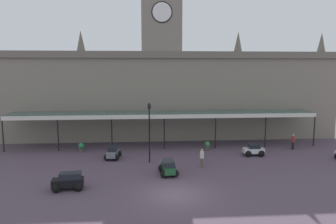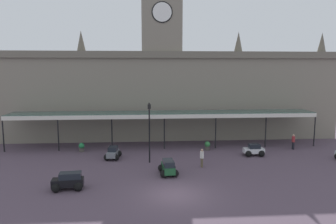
% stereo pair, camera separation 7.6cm
% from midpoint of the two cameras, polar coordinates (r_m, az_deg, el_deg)
% --- Properties ---
extents(ground_plane, '(140.00, 140.00, 0.00)m').
position_cam_midpoint_polar(ground_plane, '(23.00, 1.46, -14.65)').
color(ground_plane, '#51404E').
extents(station_building, '(43.81, 5.74, 19.05)m').
position_cam_midpoint_polar(station_building, '(40.52, -1.16, 4.07)').
color(station_building, gray).
rests_on(station_building, ground).
extents(entrance_canopy, '(34.34, 3.26, 3.91)m').
position_cam_midpoint_polar(entrance_canopy, '(35.74, -0.73, -0.29)').
color(entrance_canopy, '#38564C').
rests_on(entrance_canopy, ground).
extents(car_white_sedan, '(2.07, 1.55, 1.19)m').
position_cam_midpoint_polar(car_white_sedan, '(33.61, 15.23, -6.74)').
color(car_white_sedan, silver).
rests_on(car_white_sedan, ground).
extents(car_grey_sedan, '(1.66, 2.13, 1.19)m').
position_cam_midpoint_polar(car_grey_sedan, '(31.87, -9.80, -7.38)').
color(car_grey_sedan, slate).
rests_on(car_grey_sedan, ground).
extents(car_green_estate, '(1.65, 2.31, 1.27)m').
position_cam_midpoint_polar(car_green_estate, '(26.85, 0.10, -10.02)').
color(car_green_estate, '#1E512D').
rests_on(car_green_estate, ground).
extents(car_black_estate, '(2.33, 1.68, 1.27)m').
position_cam_midpoint_polar(car_black_estate, '(24.82, -17.39, -11.91)').
color(car_black_estate, black).
rests_on(car_black_estate, ground).
extents(pedestrian_crossing_forecourt, '(0.34, 0.39, 1.67)m').
position_cam_midpoint_polar(pedestrian_crossing_forecourt, '(37.46, 21.66, -4.90)').
color(pedestrian_crossing_forecourt, black).
rests_on(pedestrian_crossing_forecourt, ground).
extents(pedestrian_beside_cars, '(0.34, 0.39, 1.67)m').
position_cam_midpoint_polar(pedestrian_beside_cars, '(28.87, 6.19, -8.08)').
color(pedestrian_beside_cars, brown).
rests_on(pedestrian_beside_cars, ground).
extents(victorian_lamppost, '(0.30, 0.30, 5.68)m').
position_cam_midpoint_polar(victorian_lamppost, '(29.52, -3.30, -2.57)').
color(victorian_lamppost, black).
rests_on(victorian_lamppost, ground).
extents(planter_near_kerb, '(0.60, 0.60, 0.96)m').
position_cam_midpoint_polar(planter_near_kerb, '(35.13, -15.22, -6.14)').
color(planter_near_kerb, '#47423D').
rests_on(planter_near_kerb, ground).
extents(planter_forecourt_centre, '(0.60, 0.60, 0.96)m').
position_cam_midpoint_polar(planter_forecourt_centre, '(34.84, 7.16, -6.04)').
color(planter_forecourt_centre, '#47423D').
rests_on(planter_forecourt_centre, ground).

